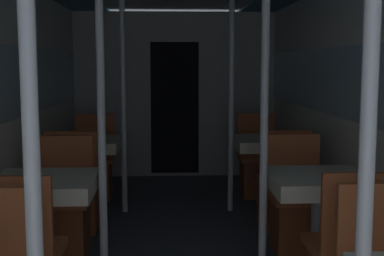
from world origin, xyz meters
name	(u,v)px	position (x,y,z in m)	size (l,w,h in m)	color
wall_right	(369,116)	(1.36, 2.79, 1.13)	(0.05, 8.39, 2.19)	silver
bulkhead_far	(175,95)	(0.00, 6.16, 1.09)	(2.66, 0.09, 2.19)	#A8A8A3
support_pole_left_0	(33,193)	(-0.54, 0.70, 1.10)	(0.05, 0.05, 2.19)	silver
dining_table_left_1	(44,193)	(-0.93, 2.54, 0.65)	(0.69, 0.69, 0.76)	#4C4C51
chair_left_far_1	(63,219)	(-0.93, 3.15, 0.29)	(0.44, 0.44, 0.93)	brown
support_pole_left_1	(102,127)	(-0.54, 2.54, 1.10)	(0.05, 0.05, 2.19)	silver
dining_table_left_2	(85,149)	(-0.93, 4.38, 0.65)	(0.69, 0.69, 0.76)	#4C4C51
chair_left_near_2	(76,199)	(-0.93, 3.77, 0.29)	(0.44, 0.44, 0.93)	brown
chair_left_far_2	(94,172)	(-0.93, 4.99, 0.29)	(0.44, 0.44, 0.93)	brown
support_pole_left_2	(123,105)	(-0.54, 4.38, 1.10)	(0.05, 0.05, 2.19)	silver
support_pole_right_0	(366,189)	(0.54, 0.70, 1.10)	(0.05, 0.05, 2.19)	silver
dining_table_right_1	(320,189)	(0.93, 2.54, 0.65)	(0.69, 0.69, 0.76)	#4C4C51
chair_right_far_1	(297,215)	(0.93, 3.15, 0.29)	(0.44, 0.44, 0.93)	brown
support_pole_right_1	(264,126)	(0.54, 2.54, 1.10)	(0.05, 0.05, 2.19)	silver
dining_table_right_2	(268,148)	(0.93, 4.38, 0.65)	(0.69, 0.69, 0.76)	#4C4C51
chair_right_near_2	(280,197)	(0.93, 3.77, 0.29)	(0.44, 0.44, 0.93)	brown
chair_right_far_2	(258,170)	(0.93, 4.99, 0.29)	(0.44, 0.44, 0.93)	brown
support_pole_right_2	(231,105)	(0.54, 4.38, 1.10)	(0.05, 0.05, 2.19)	silver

